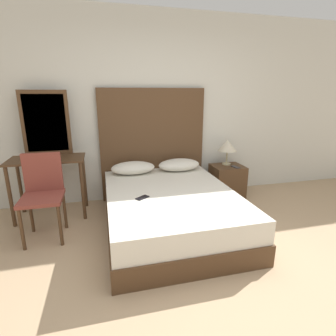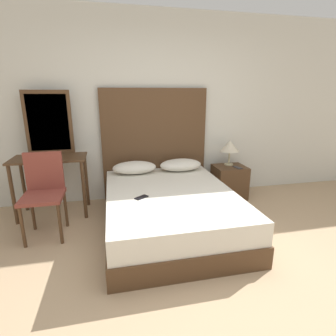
% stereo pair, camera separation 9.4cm
% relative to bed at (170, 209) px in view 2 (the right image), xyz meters
% --- Properties ---
extents(ground_plane, '(16.00, 16.00, 0.00)m').
position_rel_bed_xyz_m(ground_plane, '(0.06, -1.25, -0.23)').
color(ground_plane, tan).
extents(wall_back, '(10.00, 0.06, 2.70)m').
position_rel_bed_xyz_m(wall_back, '(0.06, 1.10, 1.12)').
color(wall_back, silver).
rests_on(wall_back, ground_plane).
extents(bed, '(1.49, 2.00, 0.47)m').
position_rel_bed_xyz_m(bed, '(0.00, 0.00, 0.00)').
color(bed, '#4C331E').
rests_on(bed, ground_plane).
extents(headboard, '(1.57, 0.05, 1.65)m').
position_rel_bed_xyz_m(headboard, '(0.00, 1.03, 0.59)').
color(headboard, '#4C331E').
rests_on(headboard, ground_plane).
extents(pillow_left, '(0.62, 0.34, 0.18)m').
position_rel_bed_xyz_m(pillow_left, '(-0.34, 0.78, 0.33)').
color(pillow_left, silver).
rests_on(pillow_left, bed).
extents(pillow_right, '(0.62, 0.34, 0.18)m').
position_rel_bed_xyz_m(pillow_right, '(0.34, 0.78, 0.33)').
color(pillow_right, silver).
rests_on(pillow_right, bed).
extents(phone_on_bed, '(0.16, 0.14, 0.01)m').
position_rel_bed_xyz_m(phone_on_bed, '(-0.35, -0.15, 0.24)').
color(phone_on_bed, black).
rests_on(phone_on_bed, bed).
extents(nightstand, '(0.47, 0.41, 0.50)m').
position_rel_bed_xyz_m(nightstand, '(1.11, 0.73, 0.02)').
color(nightstand, '#4C331E').
rests_on(nightstand, ground_plane).
extents(table_lamp, '(0.28, 0.28, 0.39)m').
position_rel_bed_xyz_m(table_lamp, '(1.12, 0.81, 0.56)').
color(table_lamp, tan).
rests_on(table_lamp, nightstand).
extents(phone_on_nightstand, '(0.10, 0.16, 0.01)m').
position_rel_bed_xyz_m(phone_on_nightstand, '(1.18, 0.63, 0.28)').
color(phone_on_nightstand, '#232328').
rests_on(phone_on_nightstand, nightstand).
extents(vanity_desk, '(0.91, 0.50, 0.79)m').
position_rel_bed_xyz_m(vanity_desk, '(-1.44, 0.68, 0.41)').
color(vanity_desk, '#4C331E').
rests_on(vanity_desk, ground_plane).
extents(vanity_mirror, '(0.59, 0.03, 0.83)m').
position_rel_bed_xyz_m(vanity_mirror, '(-1.44, 0.91, 0.97)').
color(vanity_mirror, '#4C331E').
rests_on(vanity_mirror, vanity_desk).
extents(chair, '(0.43, 0.45, 0.94)m').
position_rel_bed_xyz_m(chair, '(-1.41, 0.17, 0.31)').
color(chair, brown).
rests_on(chair, ground_plane).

